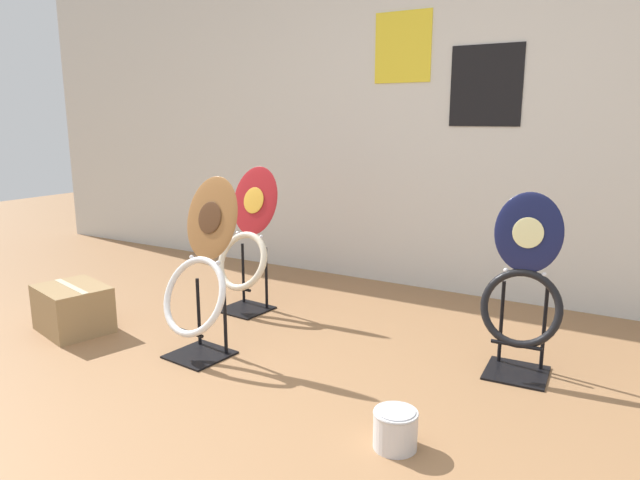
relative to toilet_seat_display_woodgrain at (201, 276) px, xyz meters
The scene contains 6 objects.
wall_back 2.07m from the toilet_seat_display_woodgrain, 66.36° to the left, with size 8.00×0.07×2.60m.
toilet_seat_display_woodgrain is the anchor object (origin of this frame).
toilet_seat_display_navy_moon 1.55m from the toilet_seat_display_woodgrain, 22.05° to the left, with size 0.37×0.30×0.86m.
toilet_seat_display_crimson_swirl 0.72m from the toilet_seat_display_woodgrain, 109.24° to the left, with size 0.39×0.34×0.89m.
paint_can 1.26m from the toilet_seat_display_woodgrain, 13.75° to the right, with size 0.17×0.17×0.15m.
storage_box 0.92m from the toilet_seat_display_woodgrain, behind, with size 0.47×0.41×0.26m.
Camera 1 is at (1.15, -1.26, 1.19)m, focal length 32.00 mm.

